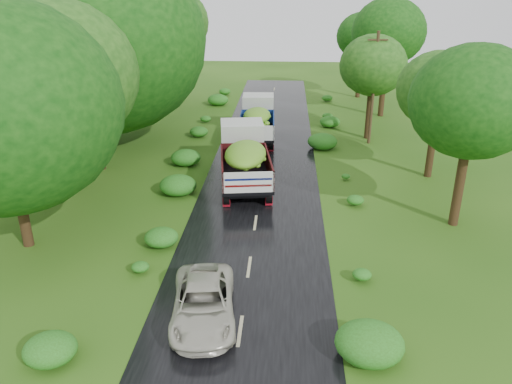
# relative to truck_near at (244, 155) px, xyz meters

# --- Properties ---
(ground) EXTENTS (120.00, 120.00, 0.00)m
(ground) POSITION_rel_truck_near_xyz_m (0.95, -13.06, -1.70)
(ground) COLOR #234F10
(ground) RESTS_ON ground
(road) EXTENTS (6.50, 80.00, 0.02)m
(road) POSITION_rel_truck_near_xyz_m (0.95, -8.06, -1.69)
(road) COLOR black
(road) RESTS_ON ground
(road_lines) EXTENTS (0.12, 69.60, 0.00)m
(road_lines) POSITION_rel_truck_near_xyz_m (0.95, -7.06, -1.68)
(road_lines) COLOR #BFB78C
(road_lines) RESTS_ON road
(truck_near) EXTENTS (3.48, 7.43, 3.01)m
(truck_near) POSITION_rel_truck_near_xyz_m (0.00, 0.00, 0.00)
(truck_near) COLOR black
(truck_near) RESTS_ON ground
(truck_far) EXTENTS (2.55, 6.71, 2.79)m
(truck_far) POSITION_rel_truck_near_xyz_m (0.24, 8.73, -0.12)
(truck_far) COLOR black
(truck_far) RESTS_ON ground
(car) EXTENTS (2.63, 4.73, 1.25)m
(car) POSITION_rel_truck_near_xyz_m (-0.33, -12.47, -1.05)
(car) COLOR beige
(car) RESTS_ON road
(utility_pole) EXTENTS (1.34, 0.22, 7.66)m
(utility_pole) POSITION_rel_truck_near_xyz_m (8.20, 8.14, 2.24)
(utility_pole) COLOR #382616
(utility_pole) RESTS_ON ground
(trees_left) EXTENTS (5.81, 33.97, 9.53)m
(trees_left) POSITION_rel_truck_near_xyz_m (-9.35, 6.57, 4.95)
(trees_left) COLOR black
(trees_left) RESTS_ON ground
(trees_right) EXTENTS (5.56, 31.33, 8.44)m
(trees_right) POSITION_rel_truck_near_xyz_m (9.86, 9.24, 4.08)
(trees_right) COLOR black
(trees_right) RESTS_ON ground
(shrubs) EXTENTS (11.90, 44.00, 0.70)m
(shrubs) POSITION_rel_truck_near_xyz_m (0.95, 0.94, -1.35)
(shrubs) COLOR #285C15
(shrubs) RESTS_ON ground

